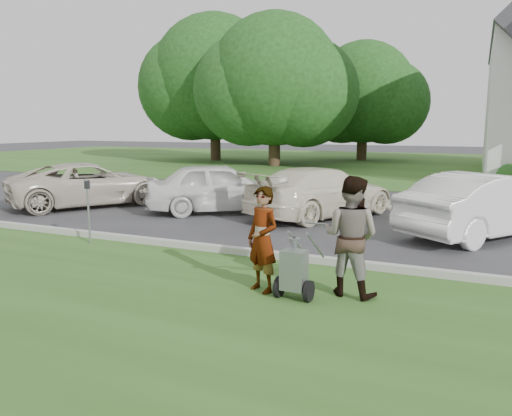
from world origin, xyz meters
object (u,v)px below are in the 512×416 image
Objects in this scene: tree_left at (274,86)px; parking_meter_near at (88,204)px; striping_cart at (294,271)px; car_d at (486,205)px; tree_back at (363,97)px; car_a at (90,184)px; car_c at (321,192)px; tree_far at (214,83)px; person_right at (351,237)px; car_b at (220,187)px; person_left at (263,240)px.

parking_meter_near is at bearing -78.74° from tree_left.
striping_cart is 0.24× the size of car_d.
tree_back is 32.30m from striping_cart.
car_a is 1.03× the size of car_c.
car_c is at bearing 55.07° from parking_meter_near.
car_a is at bearing -97.59° from tree_back.
tree_far is 8.06× the size of parking_meter_near.
person_right is 6.24m from parking_meter_near.
car_b is at bearing 81.32° from parking_meter_near.
car_b is at bearing 32.18° from car_d.
car_d is (11.89, 0.13, 0.05)m from car_a.
person_right is 0.37× the size of car_c.
striping_cart is 0.22× the size of car_a.
car_d is (1.96, 5.40, -0.17)m from person_right.
striping_cart is 6.52m from car_d.
tree_back is 31.86m from person_right.
tree_back is 2.15× the size of car_b.
tree_far is 1.21× the size of tree_back.
car_a is at bearing 171.05° from person_left.
tree_left reaches higher than person_right.
tree_back reaches higher than car_a.
striping_cart is at bearing 11.17° from person_left.
tree_left is at bearing 101.26° from parking_meter_near.
tree_back is (10.00, 5.00, -0.97)m from tree_far.
tree_left is 2.08× the size of car_a.
car_b is (1.10, -25.06, -3.96)m from tree_back.
tree_left reaches higher than car_c.
car_b is 3.08m from car_c.
person_right reaches higher than person_left.
tree_back reaches higher than car_d.
parking_meter_near is at bearing -0.15° from person_right.
car_b reaches higher than car_c.
tree_far is 27.39m from parking_meter_near.
tree_back is 26.22m from car_a.
person_right is 0.40× the size of car_d.
person_right is at bearing 105.99° from car_d.
tree_left is at bearing -37.72° from car_c.
tree_far is 30.81m from person_left.
person_right is (10.51, -22.95, -4.18)m from tree_left.
person_left is at bearing 26.65° from person_right.
car_d is (8.11, 4.35, -0.15)m from parking_meter_near.
car_a is 7.64m from car_c.
person_right is at bearing 41.45° from person_left.
person_left is at bearing 125.04° from car_c.
striping_cart is 0.60× the size of person_right.
parking_meter_near is 9.20m from car_d.
car_c is (-1.66, 6.98, 0.27)m from striping_cart.
person_right is 11.24m from car_a.
car_b is (-4.69, 6.42, 0.32)m from striping_cart.
tree_far is 31.12m from person_right.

